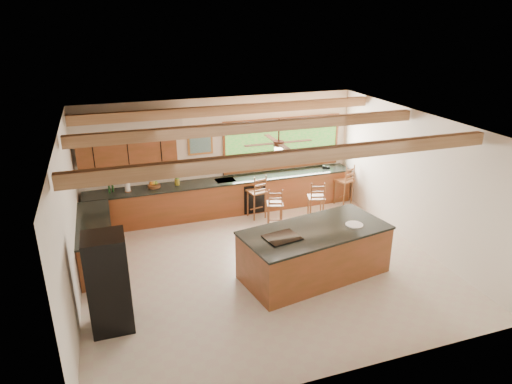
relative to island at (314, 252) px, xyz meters
name	(u,v)px	position (x,y,z in m)	size (l,w,h in m)	color
ground	(263,266)	(-0.86, 0.63, -0.51)	(7.20, 7.20, 0.00)	beige
room_shell	(245,157)	(-1.03, 1.28, 1.71)	(7.27, 6.54, 3.02)	beige
counter_run	(198,206)	(-1.68, 3.15, -0.04)	(7.12, 3.10, 1.24)	brown
island	(314,252)	(0.00, 0.00, 0.00)	(3.10, 1.85, 1.03)	brown
refrigerator	(109,283)	(-3.91, -0.40, 0.34)	(0.67, 0.65, 1.70)	black
bar_stool_a	(276,205)	(0.02, 2.17, 0.13)	(0.49, 0.49, 1.09)	brown
bar_stool_b	(257,193)	(-0.18, 2.96, 0.19)	(0.50, 0.50, 1.18)	brown
bar_stool_c	(345,181)	(2.37, 3.02, 0.17)	(0.53, 0.53, 1.15)	brown
bar_stool_d	(317,199)	(1.11, 2.17, 0.16)	(0.50, 0.50, 1.13)	brown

